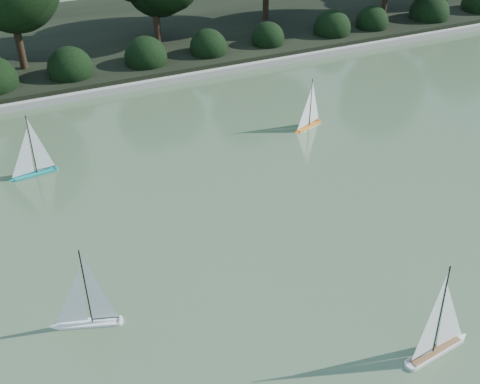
# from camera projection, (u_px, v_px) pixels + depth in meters

# --- Properties ---
(ground) EXTENTS (80.00, 80.00, 0.00)m
(ground) POSITION_uv_depth(u_px,v_px,m) (327.00, 294.00, 9.40)
(ground) COLOR #31492B
(ground) RESTS_ON ground
(pond_coping) EXTENTS (40.00, 0.35, 0.18)m
(pond_coping) POSITION_uv_depth(u_px,v_px,m) (151.00, 82.00, 16.19)
(pond_coping) COLOR gray
(pond_coping) RESTS_ON ground
(far_bank) EXTENTS (40.00, 8.00, 0.30)m
(far_bank) POSITION_uv_depth(u_px,v_px,m) (113.00, 36.00, 19.20)
(far_bank) COLOR black
(far_bank) RESTS_ON ground
(shrub_hedge) EXTENTS (29.10, 1.10, 1.10)m
(shrub_hedge) POSITION_uv_depth(u_px,v_px,m) (140.00, 58.00, 16.68)
(shrub_hedge) COLOR black
(shrub_hedge) RESTS_ON ground
(sailboat_white_a) EXTENTS (1.08, 0.50, 1.49)m
(sailboat_white_a) POSITION_uv_depth(u_px,v_px,m) (82.00, 313.00, 8.73)
(sailboat_white_a) COLOR white
(sailboat_white_a) RESTS_ON ground
(sailboat_white_b) EXTENTS (1.21, 0.35, 1.65)m
(sailboat_white_b) POSITION_uv_depth(u_px,v_px,m) (442.00, 337.00, 8.31)
(sailboat_white_b) COLOR silver
(sailboat_white_b) RESTS_ON ground
(sailboat_orange) EXTENTS (0.91, 0.45, 1.27)m
(sailboat_orange) POSITION_uv_depth(u_px,v_px,m) (307.00, 120.00, 14.04)
(sailboat_orange) COLOR orange
(sailboat_orange) RESTS_ON ground
(sailboat_teal) EXTENTS (1.05, 0.26, 1.43)m
(sailboat_teal) POSITION_uv_depth(u_px,v_px,m) (30.00, 166.00, 12.23)
(sailboat_teal) COLOR teal
(sailboat_teal) RESTS_ON ground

